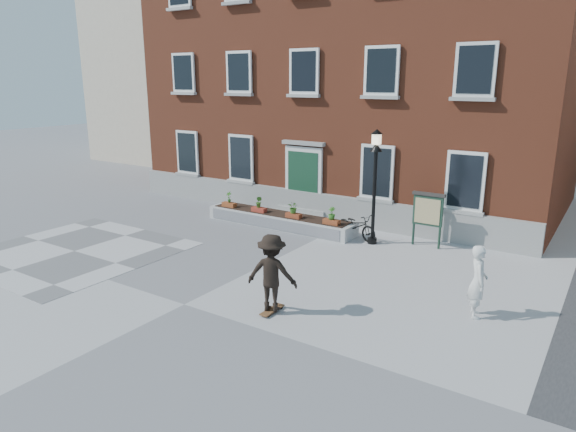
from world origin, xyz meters
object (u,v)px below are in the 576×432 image
Objects in this scene: bicycle at (357,226)px; bystander at (478,281)px; skateboarder at (272,273)px; notice_board at (428,211)px; lamp_post at (375,171)px.

bystander is (5.14, -4.04, 0.42)m from bicycle.
skateboarder reaches higher than bystander.
bystander is at bearing -58.53° from notice_board.
bicycle is 6.66m from skateboarder.
bicycle is at bearing 29.39° from bystander.
bystander reaches higher than bicycle.
lamp_post is 6.54m from skateboarder.
bystander is 6.09m from lamp_post.
notice_board is (1.66, 0.68, -1.28)m from lamp_post.
bystander is 0.95× the size of notice_board.
bicycle is at bearing 164.11° from lamp_post.
bicycle is 6.55m from bystander.
bicycle is 2.54m from notice_board.
lamp_post is 1.98× the size of skateboarder.
skateboarder is (0.25, -6.36, -1.52)m from lamp_post.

